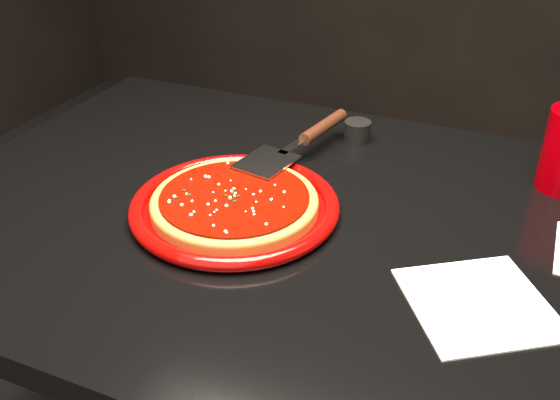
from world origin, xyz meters
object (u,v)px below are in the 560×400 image
object	(u,v)px
plate	(235,206)
pizza_server	(298,141)
table	(307,393)
ramekin	(357,131)

from	to	relation	value
plate	pizza_server	size ratio (longest dim) A/B	0.97
table	pizza_server	bearing A→B (deg)	119.21
table	ramekin	distance (m)	0.48
pizza_server	table	bearing A→B (deg)	-50.11
plate	pizza_server	xyz separation A→B (m)	(0.03, 0.19, 0.03)
table	plate	xyz separation A→B (m)	(-0.11, -0.04, 0.39)
table	pizza_server	distance (m)	0.45
table	pizza_server	xyz separation A→B (m)	(-0.08, 0.15, 0.41)
table	ramekin	bearing A→B (deg)	93.76
ramekin	table	bearing A→B (deg)	-86.24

